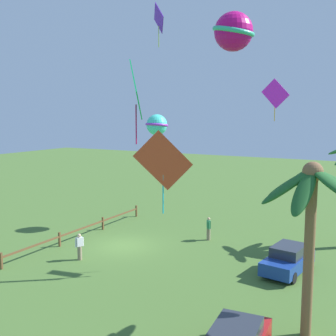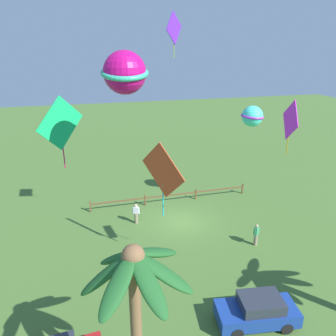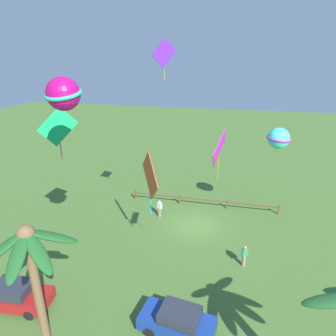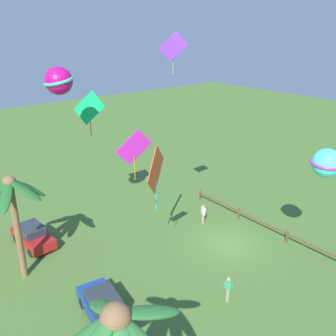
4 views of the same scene
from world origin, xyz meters
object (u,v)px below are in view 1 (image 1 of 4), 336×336
parked_car_0 (288,259)px  spectator_1 (209,228)px  kite_diamond_1 (163,162)px  kite_ball_3 (157,125)px  spectator_0 (80,247)px  palm_tree_0 (311,201)px  kite_diamond_0 (159,19)px  kite_diamond_4 (275,94)px  kite_ball_2 (233,32)px  kite_diamond_5 (136,91)px

parked_car_0 → spectator_1: (-3.40, -6.16, 0.06)m
kite_diamond_1 → kite_ball_3: kite_ball_3 is taller
parked_car_0 → spectator_0: bearing=-70.9°
spectator_1 → palm_tree_0: bearing=40.6°
palm_tree_0 → spectator_1: 13.48m
spectator_0 → kite_diamond_1: bearing=98.4°
palm_tree_0 → spectator_0: size_ratio=4.32×
palm_tree_0 → kite_diamond_0: (-3.92, -8.88, 8.31)m
palm_tree_0 → parked_car_0: (-6.23, -2.10, -4.62)m
kite_diamond_1 → kite_ball_3: 10.14m
kite_ball_3 → kite_diamond_4: size_ratio=0.93×
spectator_1 → kite_diamond_1: bearing=0.9°
kite_ball_2 → kite_diamond_5: bearing=-50.0°
kite_diamond_1 → palm_tree_0: bearing=69.2°
parked_car_0 → kite_ball_3: size_ratio=1.83×
parked_car_0 → kite_diamond_5: (8.34, -4.33, 8.78)m
kite_diamond_1 → kite_ball_2: (2.64, 4.77, 5.81)m
parked_car_0 → spectator_1: spectator_1 is taller
kite_diamond_4 → palm_tree_0: bearing=24.3°
palm_tree_0 → spectator_0: (-2.31, -13.43, -4.56)m
palm_tree_0 → spectator_1: bearing=-139.4°
palm_tree_0 → kite_diamond_5: kite_diamond_5 is taller
kite_ball_2 → kite_ball_3: (-11.10, -10.11, -4.11)m
spectator_1 → kite_diamond_0: size_ratio=0.67×
spectator_0 → kite_ball_3: bearing=-179.6°
parked_car_0 → spectator_1: size_ratio=2.58×
spectator_1 → kite_ball_3: (-1.92, -5.23, 6.99)m
spectator_0 → kite_ball_2: bearing=79.5°
kite_diamond_5 → kite_diamond_1: bearing=-161.7°
kite_diamond_4 → kite_diamond_5: bearing=-16.8°
kite_ball_3 → spectator_1: bearing=69.8°
kite_diamond_0 → kite_ball_2: kite_diamond_0 is taller
palm_tree_0 → spectator_0: palm_tree_0 is taller
spectator_1 → kite_ball_3: 8.94m
palm_tree_0 → kite_ball_3: bearing=-130.6°
kite_ball_3 → parked_car_0: bearing=65.0°
kite_diamond_0 → kite_diamond_5: (6.03, 2.44, -4.16)m
kite_ball_2 → kite_diamond_5: size_ratio=0.58×
kite_ball_2 → kite_diamond_4: (-7.25, -0.10, -2.18)m
spectator_1 → kite_diamond_4: (1.93, 4.78, 8.93)m
kite_ball_2 → kite_diamond_5: kite_ball_2 is taller
spectator_0 → palm_tree_0: bearing=80.2°
parked_car_0 → kite_diamond_4: 9.21m
kite_diamond_0 → kite_diamond_1: kite_diamond_0 is taller
palm_tree_0 → kite_ball_3: kite_ball_3 is taller
palm_tree_0 → kite_diamond_5: bearing=-71.8°
spectator_1 → kite_diamond_5: size_ratio=0.48×
kite_diamond_4 → spectator_1: bearing=-111.9°
palm_tree_0 → kite_diamond_1: (-3.09, -8.15, 0.73)m
parked_car_0 → kite_diamond_1: 8.66m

